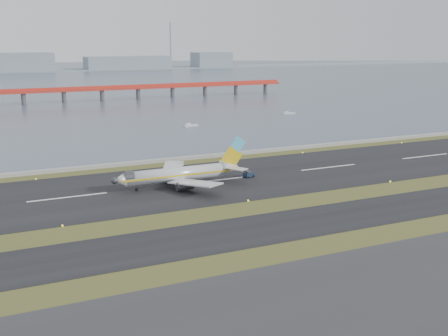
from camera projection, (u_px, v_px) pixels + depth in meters
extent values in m
plane|color=#314318|center=(263.00, 210.00, 132.53)|extent=(1000.00, 1000.00, 0.00)
cube|color=#2E2E31|center=(440.00, 309.00, 83.97)|extent=(1000.00, 50.00, 0.10)
cube|color=black|center=(289.00, 224.00, 121.93)|extent=(1000.00, 18.00, 0.10)
cube|color=black|center=(212.00, 181.00, 158.99)|extent=(1000.00, 45.00, 0.10)
cube|color=gray|center=(175.00, 159.00, 185.37)|extent=(1000.00, 2.50, 1.00)
cube|color=#435060|center=(31.00, 80.00, 538.51)|extent=(1400.00, 800.00, 1.30)
cube|color=red|center=(102.00, 89.00, 359.72)|extent=(260.00, 5.00, 1.60)
cube|color=red|center=(102.00, 87.00, 359.38)|extent=(260.00, 0.40, 1.40)
cylinder|color=#4C4C51|center=(102.00, 96.00, 360.73)|extent=(2.80, 2.80, 7.00)
cylinder|color=#4C4C51|center=(236.00, 90.00, 400.30)|extent=(2.80, 2.80, 7.00)
cube|color=gray|center=(15.00, 71.00, 679.72)|extent=(1400.00, 80.00, 1.00)
cube|color=gray|center=(23.00, 62.00, 681.35)|extent=(70.00, 35.00, 22.00)
cube|color=gray|center=(128.00, 63.00, 735.61)|extent=(110.00, 35.00, 16.00)
cube|color=gray|center=(211.00, 60.00, 784.62)|extent=(50.00, 35.00, 20.00)
cylinder|color=gray|center=(171.00, 45.00, 755.37)|extent=(1.80, 1.80, 60.00)
cylinder|color=silver|center=(175.00, 174.00, 152.21)|extent=(28.00, 3.80, 3.80)
cone|color=silver|center=(119.00, 180.00, 145.78)|extent=(3.20, 3.80, 3.80)
cone|color=silver|center=(229.00, 168.00, 158.82)|extent=(5.00, 3.80, 3.80)
cube|color=gold|center=(178.00, 176.00, 150.51)|extent=(31.00, 0.06, 0.45)
cube|color=gold|center=(173.00, 173.00, 153.90)|extent=(31.00, 0.06, 0.45)
cube|color=silver|center=(195.00, 183.00, 145.77)|extent=(11.31, 15.89, 1.66)
cube|color=silver|center=(172.00, 170.00, 160.78)|extent=(11.31, 15.89, 1.66)
cylinder|color=#35353A|center=(185.00, 186.00, 147.55)|extent=(4.20, 2.10, 2.10)
cylinder|color=#35353A|center=(170.00, 176.00, 158.14)|extent=(4.20, 2.10, 2.10)
cube|color=gold|center=(232.00, 157.00, 158.49)|extent=(6.80, 0.35, 6.85)
cube|color=#50BCE4|center=(238.00, 144.00, 158.44)|extent=(4.85, 0.37, 4.90)
cube|color=silver|center=(236.00, 168.00, 155.48)|extent=(5.64, 6.80, 0.22)
cube|color=silver|center=(225.00, 163.00, 162.18)|extent=(5.64, 6.80, 0.22)
cylinder|color=black|center=(137.00, 190.00, 148.37)|extent=(0.80, 0.28, 0.80)
cylinder|color=black|center=(185.00, 187.00, 151.02)|extent=(1.00, 0.38, 1.00)
cylinder|color=black|center=(177.00, 182.00, 155.97)|extent=(1.00, 0.38, 1.00)
cube|color=#15233A|center=(249.00, 175.00, 162.98)|extent=(3.49, 2.63, 1.16)
cube|color=#35353A|center=(248.00, 172.00, 162.54)|extent=(1.74, 1.81, 0.68)
cylinder|color=black|center=(248.00, 177.00, 161.84)|extent=(0.74, 0.49, 0.68)
cylinder|color=black|center=(244.00, 176.00, 162.94)|extent=(0.74, 0.49, 0.68)
cylinder|color=black|center=(253.00, 176.00, 163.26)|extent=(0.74, 0.49, 0.68)
cylinder|color=black|center=(249.00, 175.00, 164.36)|extent=(0.74, 0.49, 0.68)
cube|color=silver|center=(191.00, 126.00, 257.49)|extent=(6.55, 2.28, 0.83)
cube|color=silver|center=(188.00, 124.00, 256.71)|extent=(1.91, 1.55, 0.83)
cube|color=silver|center=(289.00, 113.00, 298.86)|extent=(6.75, 3.24, 0.83)
cube|color=silver|center=(287.00, 112.00, 298.37)|extent=(2.10, 1.81, 0.83)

